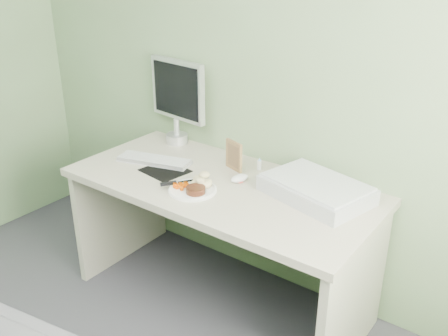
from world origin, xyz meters
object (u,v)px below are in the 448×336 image
Objects in this scene: plate at (193,190)px; monitor at (177,97)px; desk at (220,214)px; scanner at (316,190)px.

plate is 0.74m from monitor.
plate is 0.47× the size of monitor.
scanner is (0.46, 0.14, 0.22)m from desk.
desk is 6.76× the size of plate.
desk is 0.25m from plate.
scanner reaches higher than desk.
scanner is at bearing -2.62° from monitor.
plate is 0.60m from scanner.
plate is at bearing -36.42° from monitor.
monitor reaches higher than desk.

